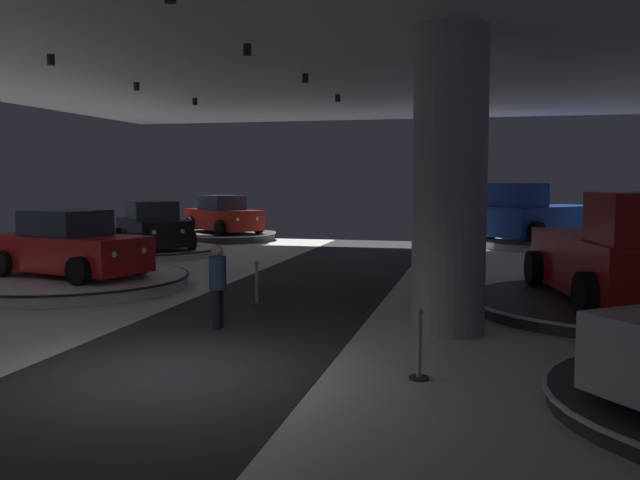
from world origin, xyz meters
TOP-DOWN VIEW (x-y plane):
  - ground at (0.00, 0.00)m, footprint 24.00×44.00m
  - column_right at (3.81, 3.80)m, footprint 1.34×1.34m
  - display_platform_mid_right at (7.12, 6.52)m, footprint 6.08×6.08m
  - pickup_truck_mid_right at (7.18, 6.21)m, footprint 3.39×5.59m
  - display_platform_far_left at (-7.38, 14.03)m, footprint 4.86×4.86m
  - display_car_far_left at (-7.40, 14.06)m, footprint 4.13×4.34m
  - display_platform_deep_right at (6.86, 20.77)m, footprint 5.68×5.68m
  - pickup_truck_deep_right at (6.65, 20.54)m, footprint 5.13×5.33m
  - display_platform_deep_left at (-7.22, 20.63)m, footprint 4.84×4.84m
  - display_car_deep_left at (-7.25, 20.65)m, footprint 4.41×4.03m
  - display_platform_mid_left at (-5.97, 6.74)m, footprint 6.06×6.06m
  - display_car_mid_left at (-6.00, 6.75)m, footprint 4.53×3.11m
  - visitor_walking_near at (-0.40, 3.04)m, footprint 0.32×0.32m
  - stanchion_a at (-0.47, 5.50)m, footprint 0.28×0.28m
  - stanchion_b at (3.57, 0.65)m, footprint 0.28×0.28m

SIDE VIEW (x-z plane):
  - ground at x=0.00m, z-range -0.05..0.00m
  - display_platform_mid_right at x=7.12m, z-range 0.02..0.28m
  - display_platform_far_left at x=-7.38m, z-range 0.02..0.32m
  - display_platform_mid_left at x=-5.97m, z-range 0.02..0.32m
  - display_platform_deep_right at x=6.86m, z-range 0.02..0.37m
  - display_platform_deep_left at x=-7.22m, z-range 0.02..0.38m
  - stanchion_a at x=-0.47m, z-range -0.13..0.88m
  - stanchion_b at x=3.57m, z-range -0.13..0.88m
  - visitor_walking_near at x=-0.40m, z-range 0.11..1.70m
  - display_car_far_left at x=-7.40m, z-range 0.21..1.92m
  - display_car_mid_left at x=-6.00m, z-range 0.22..1.92m
  - display_car_deep_left at x=-7.25m, z-range 0.27..1.98m
  - pickup_truck_mid_right at x=7.18m, z-range 0.04..2.34m
  - pickup_truck_deep_right at x=6.65m, z-range 0.13..2.43m
  - column_right at x=3.81m, z-range 0.00..5.50m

